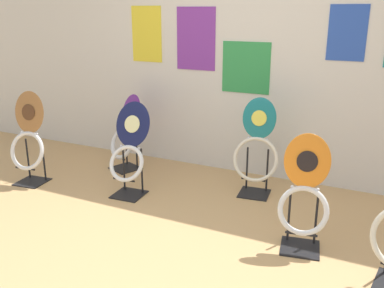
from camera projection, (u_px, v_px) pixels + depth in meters
The scene contains 7 objects.
ground_plane at pixel (149, 261), 3.00m from camera, with size 14.00×14.00×0.00m, color tan.
wall_back at pixel (248, 50), 4.29m from camera, with size 8.00×0.07×2.60m.
toilet_seat_display_woodgrain at pixel (28, 141), 4.25m from camera, with size 0.41×0.31×0.93m.
toilet_seat_display_orange_sun at pixel (304, 196), 3.04m from camera, with size 0.38×0.33×0.87m.
toilet_seat_display_navy_moon at pixel (129, 151), 3.98m from camera, with size 0.37×0.37×0.87m.
toilet_seat_display_teal_sax at pixel (257, 149), 3.97m from camera, with size 0.44×0.31×0.92m.
toilet_seat_display_purple_note at pixel (125, 137), 4.65m from camera, with size 0.43×0.41×0.82m.
Camera 1 is at (1.42, -2.22, 1.68)m, focal length 40.00 mm.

